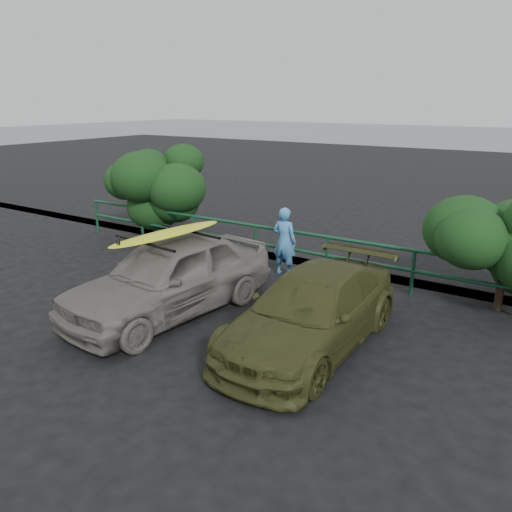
{
  "coord_description": "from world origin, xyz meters",
  "views": [
    {
      "loc": [
        5.63,
        -5.24,
        4.03
      ],
      "look_at": [
        0.65,
        2.47,
        1.15
      ],
      "focal_mm": 35.0,
      "sensor_mm": 36.0,
      "label": 1
    }
  ],
  "objects_px": {
    "olive_vehicle": "(311,311)",
    "man": "(284,242)",
    "sedan": "(170,276)",
    "surfboard": "(168,233)",
    "guardrail": "(290,250)"
  },
  "relations": [
    {
      "from": "guardrail",
      "to": "sedan",
      "type": "relative_size",
      "value": 3.11
    },
    {
      "from": "sedan",
      "to": "surfboard",
      "type": "relative_size",
      "value": 1.71
    },
    {
      "from": "guardrail",
      "to": "surfboard",
      "type": "bearing_deg",
      "value": -101.23
    },
    {
      "from": "guardrail",
      "to": "sedan",
      "type": "xyz_separation_m",
      "value": [
        -0.7,
        -3.51,
        0.25
      ]
    },
    {
      "from": "surfboard",
      "to": "man",
      "type": "bearing_deg",
      "value": 84.3
    },
    {
      "from": "sedan",
      "to": "olive_vehicle",
      "type": "relative_size",
      "value": 1.02
    },
    {
      "from": "guardrail",
      "to": "man",
      "type": "bearing_deg",
      "value": -84.47
    },
    {
      "from": "sedan",
      "to": "surfboard",
      "type": "height_order",
      "value": "surfboard"
    },
    {
      "from": "guardrail",
      "to": "surfboard",
      "type": "relative_size",
      "value": 5.34
    },
    {
      "from": "man",
      "to": "surfboard",
      "type": "bearing_deg",
      "value": 75.56
    },
    {
      "from": "guardrail",
      "to": "man",
      "type": "height_order",
      "value": "man"
    },
    {
      "from": "olive_vehicle",
      "to": "man",
      "type": "height_order",
      "value": "man"
    },
    {
      "from": "sedan",
      "to": "surfboard",
      "type": "bearing_deg",
      "value": 0.0
    },
    {
      "from": "sedan",
      "to": "surfboard",
      "type": "distance_m",
      "value": 0.86
    },
    {
      "from": "guardrail",
      "to": "surfboard",
      "type": "height_order",
      "value": "surfboard"
    }
  ]
}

